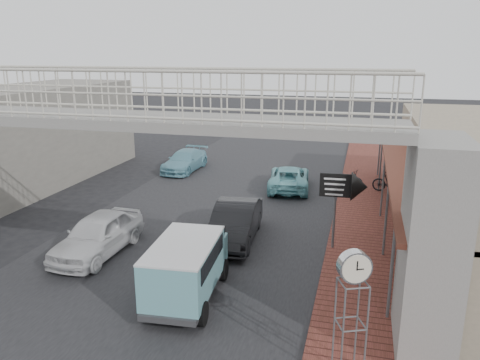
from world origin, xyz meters
The scene contains 14 objects.
ground centered at (0.00, 0.00, 0.00)m, with size 120.00×120.00×0.00m, color black.
road_strip centered at (0.00, 0.00, 0.01)m, with size 10.00×60.00×0.01m, color black.
sidewalk centered at (6.50, 3.00, 0.05)m, with size 3.00×40.00×0.10m, color brown.
footbridge centered at (0.00, -4.00, 3.18)m, with size 16.40×2.40×6.34m.
building_far_left centered at (-11.00, 6.00, 2.50)m, with size 5.00×14.00×5.00m, color gray.
white_hatchback centered at (-2.58, -1.21, 0.70)m, with size 1.66×4.13×1.41m, color silver.
dark_sedan centered at (1.65, 1.14, 0.70)m, with size 1.49×4.27×1.41m, color black.
angkot_curb centered at (2.50, 8.32, 0.58)m, with size 1.94×4.21×1.17m, color #71BCC4.
angkot_far centered at (-4.00, 10.51, 0.59)m, with size 1.65×4.05×1.17m, color #6FADC0.
angkot_van centered at (1.51, -3.33, 1.13)m, with size 1.92×3.74×1.78m.
motorcycle_near centered at (5.30, 9.05, 0.57)m, with size 0.62×1.77×0.93m, color black.
motorcycle_far centered at (7.39, 8.65, 0.60)m, with size 0.47×1.68×1.01m, color black.
street_clock centered at (5.99, -5.47, 2.44)m, with size 0.73×0.70×2.82m.
arrow_sign centered at (5.88, 1.19, 2.34)m, with size 1.62×1.03×2.77m.
Camera 1 is at (5.98, -14.36, 6.75)m, focal length 35.00 mm.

